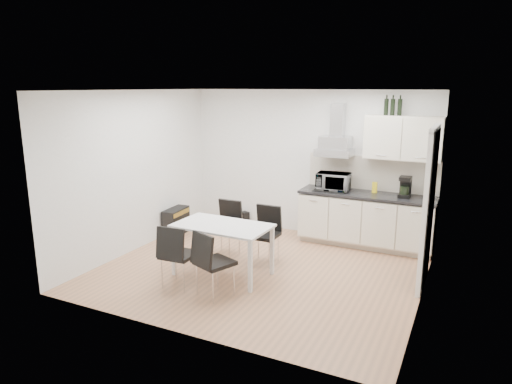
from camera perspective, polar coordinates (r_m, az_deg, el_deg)
ground at (r=6.86m, az=0.58°, el=-9.66°), size 4.50×4.50×0.00m
wall_back at (r=8.29m, az=6.51°, el=3.61°), size 4.50×0.10×2.60m
wall_front at (r=4.79m, az=-9.65°, el=-3.51°), size 4.50×0.10×2.60m
wall_left at (r=7.69m, az=-14.77°, el=2.51°), size 0.10×4.00×2.60m
wall_right at (r=5.90m, az=20.79°, el=-1.04°), size 0.10×4.00×2.60m
ceiling at (r=6.33m, az=0.64°, el=12.60°), size 4.50×4.50×0.00m
doorway at (r=6.50m, az=20.72°, el=-2.07°), size 0.08×1.04×2.10m
kitchenette at (r=7.83m, az=13.97°, el=-0.78°), size 2.22×0.64×2.52m
dining_table at (r=6.48m, az=-4.21°, el=-4.82°), size 1.36×0.80×0.75m
chair_far_left at (r=7.28m, az=-3.91°, el=-4.65°), size 0.44×0.50×0.88m
chair_far_right at (r=6.95m, az=0.97°, el=-5.50°), size 0.44×0.50×0.88m
chair_near_left at (r=6.26m, az=-9.59°, el=-7.81°), size 0.47×0.52×0.88m
chair_near_right at (r=5.93m, az=-5.15°, el=-8.89°), size 0.59×0.63×0.88m
guitar_amp at (r=8.48m, az=-9.96°, el=-3.62°), size 0.28×0.59×0.48m
floor_speaker at (r=8.95m, az=-1.45°, el=-3.31°), size 0.20×0.19×0.26m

